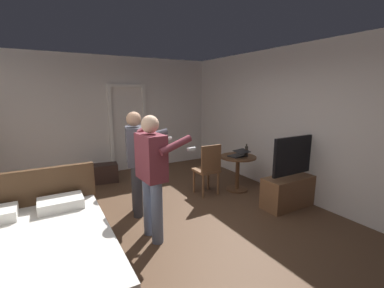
# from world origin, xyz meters

# --- Properties ---
(ground_plane) EXTENTS (7.23, 7.23, 0.00)m
(ground_plane) POSITION_xyz_m (0.00, 0.00, 0.00)
(ground_plane) COLOR brown
(wall_back) EXTENTS (5.47, 0.12, 2.77)m
(wall_back) POSITION_xyz_m (0.00, 3.35, 1.39)
(wall_back) COLOR silver
(wall_back) RESTS_ON ground_plane
(wall_right) EXTENTS (0.12, 6.82, 2.77)m
(wall_right) POSITION_xyz_m (2.67, 0.00, 1.39)
(wall_right) COLOR silver
(wall_right) RESTS_ON ground_plane
(doorway_frame) EXTENTS (0.93, 0.08, 2.13)m
(doorway_frame) POSITION_xyz_m (0.46, 3.27, 1.22)
(doorway_frame) COLOR white
(doorway_frame) RESTS_ON ground_plane
(bed) EXTENTS (1.57, 2.04, 1.02)m
(bed) POSITION_xyz_m (-1.62, -0.37, 0.30)
(bed) COLOR #4C331E
(bed) RESTS_ON ground_plane
(tv_flatscreen) EXTENTS (1.24, 0.40, 1.23)m
(tv_flatscreen) POSITION_xyz_m (2.31, -0.25, 0.35)
(tv_flatscreen) COLOR brown
(tv_flatscreen) RESTS_ON ground_plane
(side_table) EXTENTS (0.71, 0.71, 0.70)m
(side_table) POSITION_xyz_m (1.90, 0.78, 0.48)
(side_table) COLOR brown
(side_table) RESTS_ON ground_plane
(laptop) EXTENTS (0.37, 0.38, 0.15)m
(laptop) POSITION_xyz_m (1.88, 0.74, 0.75)
(laptop) COLOR black
(laptop) RESTS_ON side_table
(bottle_on_table) EXTENTS (0.06, 0.06, 0.25)m
(bottle_on_table) POSITION_xyz_m (2.04, 0.70, 0.80)
(bottle_on_table) COLOR #2D2922
(bottle_on_table) RESTS_ON side_table
(wooden_chair) EXTENTS (0.42, 0.42, 0.99)m
(wooden_chair) POSITION_xyz_m (1.25, 0.87, 0.54)
(wooden_chair) COLOR brown
(wooden_chair) RESTS_ON ground_plane
(person_blue_shirt) EXTENTS (0.66, 0.61, 1.67)m
(person_blue_shirt) POSITION_xyz_m (-0.21, -0.02, 0.97)
(person_blue_shirt) COLOR slate
(person_blue_shirt) RESTS_ON ground_plane
(person_striped_shirt) EXTENTS (0.64, 0.67, 1.66)m
(person_striped_shirt) POSITION_xyz_m (-0.16, 0.78, 0.95)
(person_striped_shirt) COLOR #333338
(person_striped_shirt) RESTS_ON ground_plane
(suitcase_dark) EXTENTS (0.67, 0.42, 0.40)m
(suitcase_dark) POSITION_xyz_m (-0.34, 2.61, 0.20)
(suitcase_dark) COLOR black
(suitcase_dark) RESTS_ON ground_plane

